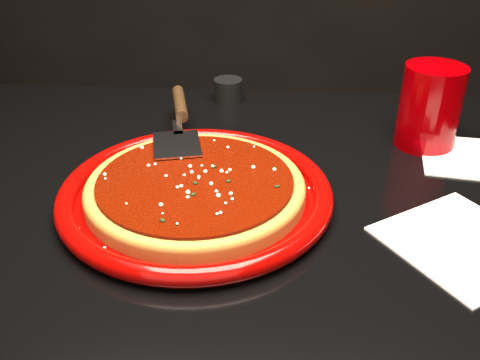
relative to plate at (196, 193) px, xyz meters
name	(u,v)px	position (x,y,z in m)	size (l,w,h in m)	color
plate	(196,193)	(0.00, 0.00, 0.00)	(0.38, 0.38, 0.03)	#7C0301
pizza_crust	(196,190)	(0.00, 0.00, 0.00)	(0.31, 0.31, 0.02)	#905F26
pizza_crust_rim	(195,186)	(0.00, 0.00, 0.01)	(0.31, 0.31, 0.02)	#905F26
pizza_sauce	(195,182)	(0.00, 0.00, 0.02)	(0.27, 0.27, 0.01)	#600C00
parmesan_dusting	(195,178)	(0.00, 0.00, 0.03)	(0.26, 0.26, 0.01)	beige
basil_flecks	(195,178)	(0.00, 0.00, 0.02)	(0.24, 0.24, 0.00)	black
pizza_server	(180,120)	(-0.05, 0.17, 0.03)	(0.09, 0.30, 0.02)	silver
cup	(430,107)	(0.36, 0.20, 0.05)	(0.10, 0.10, 0.14)	#900002
napkin_a	(463,243)	(0.35, -0.08, -0.01)	(0.17, 0.17, 0.00)	white
napkin_b	(466,157)	(0.42, 0.16, -0.01)	(0.14, 0.15, 0.00)	white
ramekin	(228,90)	(0.01, 0.38, 0.01)	(0.06, 0.06, 0.04)	black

